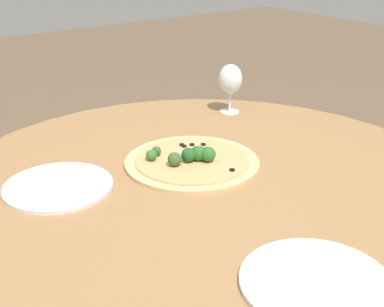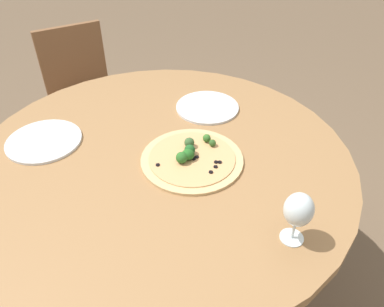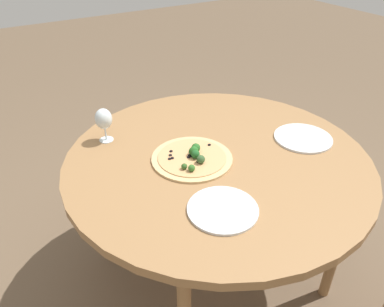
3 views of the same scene
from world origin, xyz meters
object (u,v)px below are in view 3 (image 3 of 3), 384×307
(plate_near, at_px, (223,209))
(pizza, at_px, (192,157))
(wine_glass, at_px, (104,119))
(plate_far, at_px, (303,138))

(plate_near, bearing_deg, pizza, 167.15)
(wine_glass, relative_size, plate_far, 0.60)
(pizza, relative_size, wine_glass, 2.17)
(pizza, height_order, plate_far, pizza)
(pizza, relative_size, plate_far, 1.30)
(pizza, relative_size, plate_near, 1.36)
(pizza, height_order, plate_near, pizza)
(plate_near, bearing_deg, plate_far, 109.17)
(pizza, bearing_deg, wine_glass, -143.05)
(plate_near, bearing_deg, wine_glass, -164.89)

